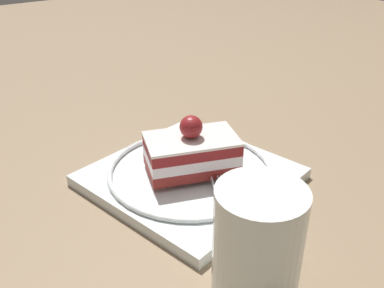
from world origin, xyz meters
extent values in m
plane|color=#856D52|center=(0.00, 0.00, 0.00)|extent=(2.40, 2.40, 0.00)
cube|color=white|center=(0.00, 0.02, 0.01)|extent=(0.24, 0.24, 0.01)
torus|color=white|center=(0.00, 0.02, 0.02)|extent=(0.23, 0.23, 0.01)
cube|color=maroon|center=(0.00, 0.03, 0.03)|extent=(0.11, 0.09, 0.01)
cube|color=white|center=(0.00, 0.03, 0.04)|extent=(0.11, 0.09, 0.01)
cube|color=maroon|center=(0.00, 0.03, 0.05)|extent=(0.11, 0.09, 0.01)
cube|color=white|center=(0.00, 0.03, 0.06)|extent=(0.11, 0.09, 0.00)
sphere|color=maroon|center=(0.00, 0.02, 0.07)|extent=(0.03, 0.03, 0.03)
cube|color=silver|center=(0.02, 0.12, 0.02)|extent=(0.04, 0.06, 0.00)
cube|color=silver|center=(0.00, 0.09, 0.02)|extent=(0.02, 0.02, 0.00)
cube|color=silver|center=(-0.01, 0.07, 0.02)|extent=(0.02, 0.03, 0.00)
cube|color=silver|center=(-0.01, 0.07, 0.02)|extent=(0.02, 0.03, 0.00)
cube|color=silver|center=(-0.01, 0.07, 0.02)|extent=(0.02, 0.03, 0.00)
cube|color=silver|center=(0.00, 0.06, 0.02)|extent=(0.02, 0.03, 0.00)
cylinder|color=white|center=(0.06, 0.19, 0.05)|extent=(0.07, 0.07, 0.10)
cylinder|color=beige|center=(0.06, 0.19, 0.04)|extent=(0.06, 0.06, 0.07)
camera|label=1|loc=(0.24, 0.36, 0.28)|focal=40.21mm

